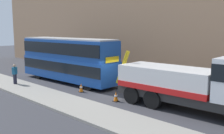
{
  "coord_description": "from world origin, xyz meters",
  "views": [
    {
      "loc": [
        12.91,
        -13.88,
        4.96
      ],
      "look_at": [
        -0.8,
        0.16,
        2.0
      ],
      "focal_mm": 41.36,
      "sensor_mm": 36.0,
      "label": 1
    }
  ],
  "objects_px": {
    "double_decker_bus": "(68,58)",
    "traffic_cone_near_bus": "(81,88)",
    "recovery_tow_truck": "(195,83)",
    "pedestrian_onlooker": "(15,74)",
    "traffic_cone_midway": "(116,97)"
  },
  "relations": [
    {
      "from": "recovery_tow_truck",
      "to": "traffic_cone_near_bus",
      "type": "xyz_separation_m",
      "value": [
        -8.57,
        -1.66,
        -1.42
      ]
    },
    {
      "from": "recovery_tow_truck",
      "to": "traffic_cone_midway",
      "type": "xyz_separation_m",
      "value": [
        -4.84,
        -1.65,
        -1.42
      ]
    },
    {
      "from": "pedestrian_onlooker",
      "to": "traffic_cone_near_bus",
      "type": "bearing_deg",
      "value": -3.12
    },
    {
      "from": "double_decker_bus",
      "to": "pedestrian_onlooker",
      "type": "height_order",
      "value": "double_decker_bus"
    },
    {
      "from": "recovery_tow_truck",
      "to": "double_decker_bus",
      "type": "distance_m",
      "value": 12.53
    },
    {
      "from": "recovery_tow_truck",
      "to": "traffic_cone_near_bus",
      "type": "distance_m",
      "value": 8.85
    },
    {
      "from": "double_decker_bus",
      "to": "traffic_cone_near_bus",
      "type": "distance_m",
      "value": 4.67
    },
    {
      "from": "recovery_tow_truck",
      "to": "pedestrian_onlooker",
      "type": "bearing_deg",
      "value": -166.65
    },
    {
      "from": "recovery_tow_truck",
      "to": "pedestrian_onlooker",
      "type": "distance_m",
      "value": 15.19
    },
    {
      "from": "double_decker_bus",
      "to": "traffic_cone_near_bus",
      "type": "bearing_deg",
      "value": -25.22
    },
    {
      "from": "double_decker_bus",
      "to": "traffic_cone_near_bus",
      "type": "xyz_separation_m",
      "value": [
        3.94,
        -1.64,
        -1.89
      ]
    },
    {
      "from": "double_decker_bus",
      "to": "pedestrian_onlooker",
      "type": "xyz_separation_m",
      "value": [
        -2.07,
        -4.16,
        -1.25
      ]
    },
    {
      "from": "recovery_tow_truck",
      "to": "traffic_cone_near_bus",
      "type": "height_order",
      "value": "recovery_tow_truck"
    },
    {
      "from": "pedestrian_onlooker",
      "to": "traffic_cone_midway",
      "type": "xyz_separation_m",
      "value": [
        9.75,
        2.53,
        -0.64
      ]
    },
    {
      "from": "traffic_cone_midway",
      "to": "traffic_cone_near_bus",
      "type": "bearing_deg",
      "value": -179.87
    }
  ]
}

